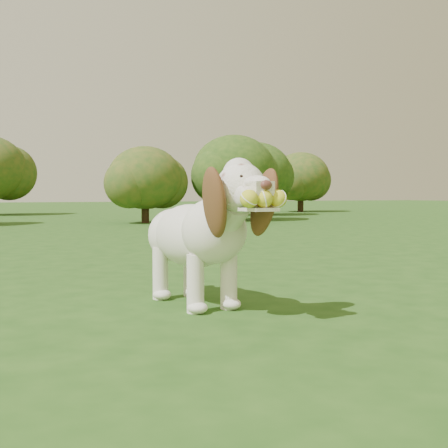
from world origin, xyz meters
name	(u,v)px	position (x,y,z in m)	size (l,w,h in m)	color
ground	(154,293)	(0.00, 0.00, 0.00)	(80.00, 80.00, 0.00)	#214814
dog	(201,230)	(0.09, -0.45, 0.38)	(0.41, 1.09, 0.71)	white
shrub_d	(234,170)	(4.36, 7.71, 1.07)	(1.75, 1.75, 1.82)	#382314
shrub_h	(301,177)	(9.05, 12.29, 1.13)	(1.85, 1.85, 1.92)	#382314
shrub_f	(256,172)	(6.30, 10.26, 1.15)	(1.88, 1.88, 1.95)	#382314
shrub_c	(145,178)	(2.34, 7.55, 0.88)	(1.44, 1.44, 1.49)	#382314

